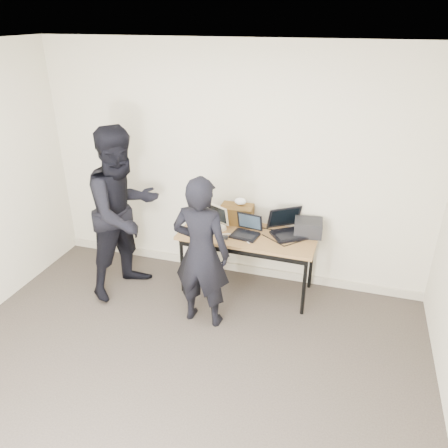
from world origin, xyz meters
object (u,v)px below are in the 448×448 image
at_px(laptop_beige, 211,224).
at_px(leather_satchel, 237,214).
at_px(laptop_right, 288,229).
at_px(person_typist, 201,253).
at_px(desk, 247,239).
at_px(person_observer, 124,212).
at_px(laptop_center, 247,230).
at_px(equipment_box, 308,228).

height_order(laptop_beige, leather_satchel, same).
xyz_separation_m(laptop_right, person_typist, (-0.72, -0.81, 0.01)).
height_order(leather_satchel, person_typist, person_typist).
height_order(laptop_right, person_typist, person_typist).
distance_m(laptop_right, leather_satchel, 0.61).
xyz_separation_m(desk, person_observer, (-1.31, -0.32, 0.29)).
relative_size(leather_satchel, person_typist, 0.23).
bearing_deg(laptop_center, person_observer, -157.16).
bearing_deg(laptop_right, leather_satchel, 138.25).
relative_size(leather_satchel, person_observer, 0.19).
xyz_separation_m(laptop_beige, person_observer, (-0.87, -0.35, 0.18)).
height_order(desk, person_observer, person_observer).
bearing_deg(person_observer, leather_satchel, -40.66).
xyz_separation_m(equipment_box, person_observer, (-1.94, -0.52, 0.15)).
bearing_deg(equipment_box, person_typist, -137.55).
relative_size(desk, person_observer, 0.79).
distance_m(leather_satchel, equipment_box, 0.81).
height_order(laptop_beige, person_typist, person_typist).
xyz_separation_m(laptop_center, person_typist, (-0.29, -0.66, 0.03)).
distance_m(laptop_beige, person_typist, 0.70).
distance_m(equipment_box, person_observer, 2.02).
xyz_separation_m(laptop_center, person_observer, (-1.30, -0.32, 0.18)).
bearing_deg(person_typist, laptop_right, -129.14).
bearing_deg(laptop_center, leather_satchel, 134.94).
relative_size(laptop_center, person_observer, 0.17).
xyz_separation_m(leather_satchel, person_observer, (-1.13, -0.55, 0.11)).
bearing_deg(person_observer, equipment_box, -51.74).
relative_size(desk, laptop_beige, 3.61).
bearing_deg(desk, equipment_box, 18.31).
relative_size(laptop_right, leather_satchel, 1.42).
xyz_separation_m(laptop_center, equipment_box, (0.64, 0.19, 0.04)).
distance_m(leather_satchel, person_observer, 1.26).
bearing_deg(leather_satchel, equipment_box, -3.79).
bearing_deg(person_observer, laptop_center, -52.73).
bearing_deg(equipment_box, laptop_beige, -171.27).
bearing_deg(laptop_beige, person_observer, -130.59).
bearing_deg(person_typist, person_observer, -16.02).
xyz_separation_m(person_typist, person_observer, (-1.01, 0.34, 0.16)).
bearing_deg(leather_satchel, person_observer, -155.33).
bearing_deg(laptop_center, person_typist, -104.82).
distance_m(desk, laptop_beige, 0.45).
height_order(desk, equipment_box, equipment_box).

